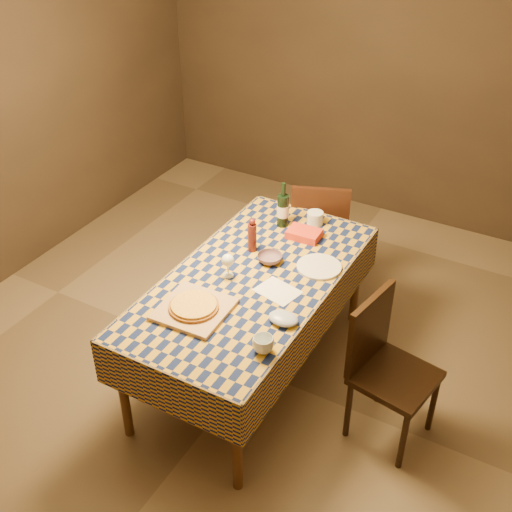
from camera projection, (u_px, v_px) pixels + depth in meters
name	position (u px, v px, depth m)	size (l,w,h in m)	color
room	(252.00, 193.00, 3.56)	(5.00, 5.10, 2.70)	brown
dining_table	(252.00, 288.00, 3.93)	(0.94, 1.84, 0.77)	brown
cutting_board	(194.00, 309.00, 3.62)	(0.38, 0.38, 0.02)	tan
pizza	(194.00, 306.00, 3.60)	(0.36, 0.36, 0.03)	brown
pepper_mill	(252.00, 236.00, 4.07)	(0.07, 0.07, 0.24)	#521713
bowl	(270.00, 258.00, 4.01)	(0.16, 0.16, 0.05)	#684B57
wine_glass	(228.00, 261.00, 3.84)	(0.08, 0.08, 0.15)	white
wine_bottle	(283.00, 210.00, 4.32)	(0.09, 0.09, 0.32)	black
deli_tub	(315.00, 218.00, 4.38)	(0.11, 0.11, 0.09)	silver
takeout_container	(304.00, 234.00, 4.25)	(0.22, 0.15, 0.05)	red
white_plate	(319.00, 267.00, 3.97)	(0.28, 0.28, 0.02)	white
tumbler	(263.00, 344.00, 3.32)	(0.11, 0.11, 0.09)	white
flour_patch	(278.00, 291.00, 3.77)	(0.24, 0.19, 0.00)	white
flour_bag	(283.00, 318.00, 3.53)	(0.17, 0.13, 0.05)	#A6B2D4
chair_far	(319.00, 229.00, 4.82)	(0.55, 0.55, 0.93)	black
chair_right	(384.00, 362.00, 3.64)	(0.50, 0.49, 0.93)	black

